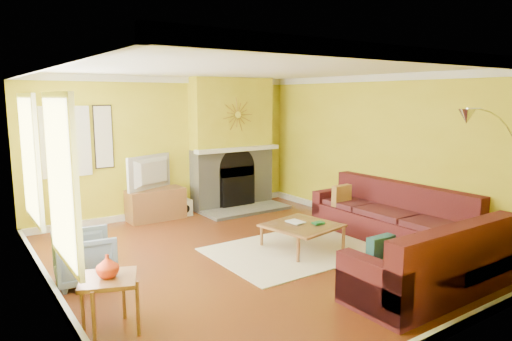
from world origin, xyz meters
TOP-DOWN VIEW (x-y plane):
  - floor at (0.00, 0.00)m, footprint 5.50×6.00m
  - ceiling at (0.00, 0.00)m, footprint 5.50×6.00m
  - wall_back at (0.00, 3.01)m, footprint 5.50×0.02m
  - wall_front at (0.00, -3.01)m, footprint 5.50×0.02m
  - wall_left at (-2.76, 0.00)m, footprint 0.02×6.00m
  - wall_right at (2.76, 0.00)m, footprint 0.02×6.00m
  - baseboard at (0.00, 0.00)m, footprint 5.50×6.00m
  - crown_molding at (0.00, 0.00)m, footprint 5.50×6.00m
  - window_left_near at (-2.72, 1.30)m, footprint 0.06×1.22m
  - window_left_far at (-2.72, -0.60)m, footprint 0.06×1.22m
  - window_back at (-1.90, 2.96)m, footprint 0.82×0.06m
  - wall_art at (-1.25, 2.97)m, footprint 0.34×0.04m
  - fireplace at (1.35, 2.80)m, footprint 1.80×0.40m
  - mantel at (1.35, 2.56)m, footprint 1.92×0.22m
  - hearth at (1.35, 2.25)m, footprint 1.80×0.70m
  - sunburst at (1.35, 2.57)m, footprint 0.70×0.04m
  - rug at (0.60, -0.17)m, footprint 2.40×1.80m
  - sectional_sofa at (1.32, -0.94)m, footprint 2.86×3.52m
  - coffee_table at (0.78, -0.16)m, footprint 1.14×1.14m
  - media_console at (-0.41, 2.72)m, footprint 1.07×0.48m
  - tv at (-0.41, 2.72)m, footprint 1.09×0.58m
  - subwoofer at (0.14, 2.72)m, footprint 0.32×0.32m
  - armchair at (-2.29, 0.40)m, footprint 0.78×0.77m
  - side_table at (-2.42, -1.04)m, footprint 0.68×0.68m
  - vase at (-2.42, -1.04)m, footprint 0.28×0.28m
  - book at (0.63, -0.06)m, footprint 0.22×0.29m
  - arc_lamp at (1.91, -2.44)m, footprint 1.38×0.36m

SIDE VIEW (x-z plane):
  - floor at x=0.00m, z-range -0.02..0.00m
  - rug at x=0.60m, z-range 0.00..0.02m
  - hearth at x=1.35m, z-range 0.00..0.06m
  - baseboard at x=0.00m, z-range 0.00..0.12m
  - subwoofer at x=0.14m, z-range 0.00..0.32m
  - coffee_table at x=0.78m, z-range 0.00..0.39m
  - side_table at x=-2.42m, z-range 0.00..0.58m
  - media_console at x=-0.41m, z-range 0.00..0.59m
  - armchair at x=-2.29m, z-range 0.00..0.65m
  - book at x=0.63m, z-range 0.39..0.42m
  - sectional_sofa at x=1.32m, z-range 0.00..0.90m
  - vase at x=-2.42m, z-range 0.58..0.81m
  - tv at x=-0.41m, z-range 0.59..1.23m
  - arc_lamp at x=1.91m, z-range 0.00..2.17m
  - mantel at x=1.35m, z-range 1.21..1.29m
  - wall_back at x=0.00m, z-range 0.00..2.70m
  - wall_front at x=0.00m, z-range 0.00..2.70m
  - wall_left at x=-2.76m, z-range 0.00..2.70m
  - wall_right at x=2.76m, z-range 0.00..2.70m
  - fireplace at x=1.35m, z-range 0.00..2.70m
  - window_left_near at x=-2.72m, z-range 0.64..2.36m
  - window_left_far at x=-2.72m, z-range 0.64..2.36m
  - window_back at x=-1.90m, z-range 0.94..2.16m
  - wall_art at x=-1.25m, z-range 1.03..2.17m
  - sunburst at x=1.35m, z-range 1.60..2.30m
  - crown_molding at x=0.00m, z-range 2.58..2.70m
  - ceiling at x=0.00m, z-range 2.70..2.72m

